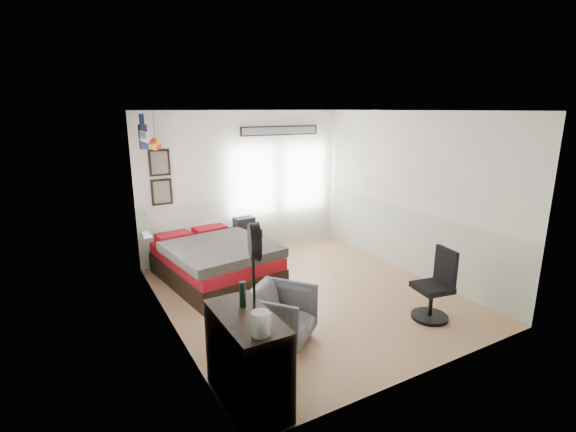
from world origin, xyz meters
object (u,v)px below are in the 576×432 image
Objects in this scene: armchair at (281,314)px; task_chair at (435,291)px; bed at (215,262)px; dresser at (247,359)px; nightstand at (245,243)px.

task_chair is at bearing -52.83° from armchair.
armchair is (0.07, -2.11, 0.01)m from bed.
bed and armchair have the same top height.
dresser reaches higher than armchair.
bed is 1.17m from nightstand.
task_chair is (2.84, 0.28, -0.06)m from dresser.
armchair is 0.75× the size of task_chair.
dresser is at bearing -164.32° from task_chair.
task_chair is (2.10, -2.64, 0.07)m from bed.
nightstand is (0.79, 2.90, -0.05)m from armchair.
armchair is 1.30× the size of nightstand.
task_chair reaches higher than bed.
dresser is 1.79× the size of nightstand.
task_chair reaches higher than armchair.
bed is 2.24× the size of dresser.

